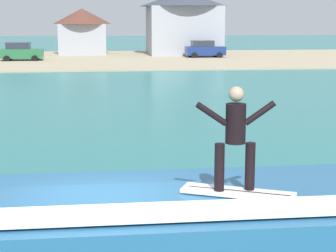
% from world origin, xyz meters
% --- Properties ---
extents(wave_crest, '(7.83, 3.44, 1.44)m').
position_xyz_m(wave_crest, '(1.60, 0.20, 0.68)').
color(wave_crest, '#275E8A').
rests_on(wave_crest, ground_plane).
extents(surfboard, '(1.83, 1.19, 0.06)m').
position_xyz_m(surfboard, '(2.18, -0.34, 1.47)').
color(surfboard, white).
rests_on(surfboard, wave_crest).
extents(surfer, '(1.28, 0.32, 1.67)m').
position_xyz_m(surfer, '(2.13, -0.29, 2.43)').
color(surfer, black).
rests_on(surfer, surfboard).
extents(shoreline_bank, '(120.00, 27.08, 0.10)m').
position_xyz_m(shoreline_bank, '(0.00, 50.98, 0.05)').
color(shoreline_bank, tan).
rests_on(shoreline_bank, ground_plane).
extents(car_near_shore, '(4.06, 2.31, 1.86)m').
position_xyz_m(car_near_shore, '(-7.36, 49.35, 0.95)').
color(car_near_shore, '#23663D').
rests_on(car_near_shore, ground_plane).
extents(car_far_shore, '(4.10, 2.28, 1.86)m').
position_xyz_m(car_far_shore, '(11.28, 51.80, 0.95)').
color(car_far_shore, navy).
rests_on(car_far_shore, ground_plane).
extents(house_gabled_white, '(9.88, 9.88, 7.14)m').
position_xyz_m(house_gabled_white, '(9.85, 57.37, 3.91)').
color(house_gabled_white, '#9EA3AD').
rests_on(house_gabled_white, ground_plane).
extents(house_small_cottage, '(6.49, 6.49, 5.23)m').
position_xyz_m(house_small_cottage, '(-1.58, 58.28, 2.95)').
color(house_small_cottage, '#9EA3AD').
rests_on(house_small_cottage, ground_plane).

